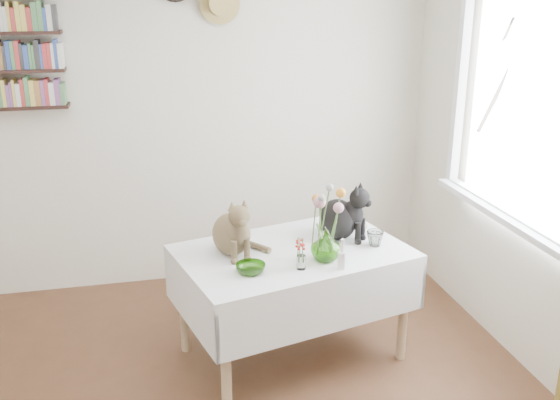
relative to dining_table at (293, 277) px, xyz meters
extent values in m
cube|color=beige|center=(-0.67, 1.28, 0.72)|extent=(4.04, 0.04, 2.54)
cube|color=white|center=(1.30, -0.19, 0.97)|extent=(0.01, 1.40, 1.20)
cube|color=white|center=(1.30, -0.19, 0.34)|extent=(0.06, 1.52, 0.06)
cube|color=white|center=(1.30, 0.54, 0.97)|extent=(0.06, 0.06, 1.20)
cube|color=white|center=(1.27, -0.19, 0.34)|extent=(0.12, 1.50, 0.04)
cube|color=white|center=(0.00, 0.00, 0.14)|extent=(1.47, 1.13, 0.06)
cylinder|color=tan|center=(-0.47, -0.47, -0.21)|extent=(0.06, 0.06, 0.64)
cylinder|color=tan|center=(0.64, -0.19, -0.21)|extent=(0.06, 0.06, 0.64)
cylinder|color=tan|center=(-0.64, 0.19, -0.21)|extent=(0.06, 0.06, 0.64)
cylinder|color=tan|center=(0.47, 0.47, -0.21)|extent=(0.06, 0.06, 0.64)
imported|color=#62B131|center=(0.15, -0.18, 0.26)|extent=(0.23, 0.23, 0.18)
imported|color=#62B131|center=(-0.29, -0.24, 0.20)|extent=(0.20, 0.20, 0.05)
imported|color=white|center=(0.49, -0.04, 0.22)|extent=(0.13, 0.13, 0.09)
cylinder|color=white|center=(0.20, -0.30, 0.22)|extent=(0.05, 0.05, 0.10)
cylinder|color=white|center=(0.20, -0.30, 0.31)|extent=(0.02, 0.02, 0.08)
cylinder|color=white|center=(-0.02, -0.26, 0.21)|extent=(0.05, 0.05, 0.08)
cone|color=white|center=(0.47, 0.08, 0.21)|extent=(0.05, 0.05, 0.07)
sphere|color=beige|center=(0.47, 0.08, 0.26)|extent=(0.03, 0.03, 0.03)
cylinder|color=#4C7233|center=(0.12, -0.17, 0.37)|extent=(0.01, 0.01, 0.30)
sphere|color=#BF808B|center=(0.12, -0.17, 0.52)|extent=(0.07, 0.07, 0.07)
cylinder|color=#4C7233|center=(0.19, -0.20, 0.35)|extent=(0.01, 0.01, 0.26)
sphere|color=#BF808B|center=(0.19, -0.20, 0.48)|extent=(0.06, 0.06, 0.06)
cylinder|color=#4C7233|center=(0.21, -0.15, 0.39)|extent=(0.01, 0.01, 0.34)
sphere|color=orange|center=(0.21, -0.15, 0.56)|extent=(0.06, 0.06, 0.06)
cylinder|color=#4C7233|center=(0.09, -0.14, 0.38)|extent=(0.01, 0.01, 0.31)
sphere|color=orange|center=(0.09, -0.14, 0.53)|extent=(0.05, 0.05, 0.05)
cylinder|color=#4C7233|center=(0.15, -0.13, 0.41)|extent=(0.01, 0.01, 0.37)
sphere|color=#999E93|center=(0.15, -0.13, 0.59)|extent=(0.04, 0.04, 0.04)
cylinder|color=#4C7233|center=(0.10, -0.21, 0.39)|extent=(0.01, 0.01, 0.33)
sphere|color=#999E93|center=(0.10, -0.21, 0.55)|extent=(0.04, 0.04, 0.04)
cylinder|color=#AB934A|center=(-0.22, 1.22, 1.52)|extent=(0.28, 0.02, 0.28)
cylinder|color=#AB934A|center=(-0.22, 1.18, 1.52)|extent=(0.16, 0.08, 0.16)
camera|label=1|loc=(-0.82, -3.25, 1.62)|focal=40.00mm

